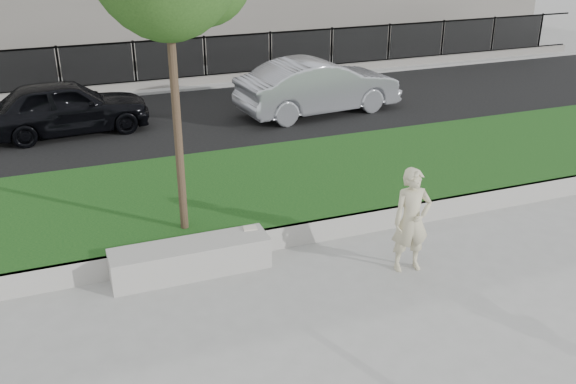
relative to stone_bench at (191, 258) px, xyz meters
name	(u,v)px	position (x,y,z in m)	size (l,w,h in m)	color
ground	(299,279)	(1.49, -0.80, -0.25)	(90.00, 90.00, 0.00)	gray
grass_bank	(241,194)	(1.49, 2.20, -0.05)	(34.00, 4.00, 0.40)	black
grass_kerb	(276,238)	(1.49, 0.24, -0.05)	(34.00, 0.08, 0.40)	gray
street	(181,122)	(1.49, 7.70, -0.23)	(34.00, 7.00, 0.04)	black
far_pavement	(151,82)	(1.49, 12.20, -0.19)	(34.00, 3.00, 0.12)	gray
iron_fence	(155,74)	(1.49, 11.20, 0.29)	(32.00, 0.30, 1.50)	slate
stone_bench	(191,258)	(0.00, 0.00, 0.00)	(2.46, 0.62, 0.50)	gray
man	(411,220)	(3.23, -1.10, 0.59)	(0.62, 0.40, 1.69)	#C3BB96
book	(250,228)	(1.03, 0.16, 0.26)	(0.21, 0.16, 0.02)	beige
car_dark	(66,107)	(-1.33, 7.75, 0.47)	(1.62, 4.02, 1.37)	black
car_silver	(319,86)	(5.26, 7.14, 0.53)	(1.58, 4.53, 1.49)	#9FA1A7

